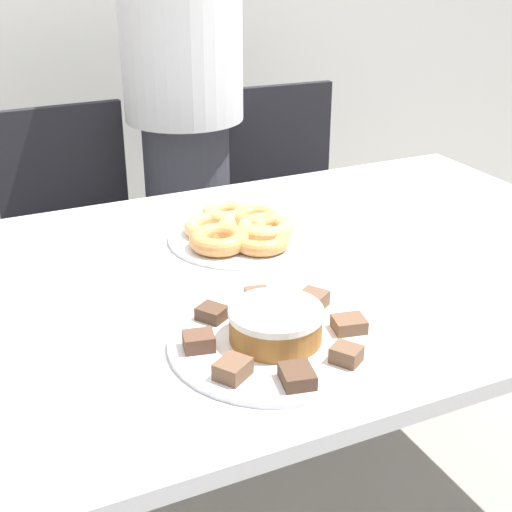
{
  "coord_description": "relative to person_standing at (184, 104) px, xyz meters",
  "views": [
    {
      "loc": [
        -0.53,
        -1.17,
        1.34
      ],
      "look_at": [
        -0.01,
        -0.06,
        0.78
      ],
      "focal_mm": 50.0,
      "sensor_mm": 36.0,
      "label": 1
    }
  ],
  "objects": [
    {
      "name": "donut_0",
      "position": [
        -0.13,
        -0.72,
        -0.12
      ],
      "size": [
        0.11,
        0.11,
        0.03
      ],
      "color": "tan",
      "rests_on": "plate_donuts"
    },
    {
      "name": "donut_3",
      "position": [
        -0.13,
        -0.63,
        -0.12
      ],
      "size": [
        0.11,
        0.11,
        0.04
      ],
      "color": "#E5AD66",
      "rests_on": "plate_donuts"
    },
    {
      "name": "donut_5",
      "position": [
        -0.2,
        -0.76,
        -0.11
      ],
      "size": [
        0.13,
        0.13,
        0.04
      ],
      "color": "#D18E4C",
      "rests_on": "plate_donuts"
    },
    {
      "name": "lamington_5",
      "position": [
        -0.29,
        -1.27,
        -0.12
      ],
      "size": [
        0.06,
        0.06,
        0.02
      ],
      "rotation": [
        0.0,
        0.0,
        4.5
      ],
      "color": "#513828",
      "rests_on": "plate_cake"
    },
    {
      "name": "table",
      "position": [
        -0.18,
        -0.87,
        -0.22
      ],
      "size": [
        1.73,
        1.02,
        0.72
      ],
      "color": "silver",
      "rests_on": "ground_plane"
    },
    {
      "name": "donut_1",
      "position": [
        -0.09,
        -0.74,
        -0.12
      ],
      "size": [
        0.13,
        0.13,
        0.04
      ],
      "color": "#E5AD66",
      "rests_on": "plate_donuts"
    },
    {
      "name": "lamington_2",
      "position": [
        -0.33,
        -1.04,
        -0.12
      ],
      "size": [
        0.06,
        0.06,
        0.02
      ],
      "rotation": [
        0.0,
        0.0,
        2.15
      ],
      "color": "#513828",
      "rests_on": "plate_cake"
    },
    {
      "name": "lamington_1",
      "position": [
        -0.23,
        -1.02,
        -0.12
      ],
      "size": [
        0.05,
        0.06,
        0.02
      ],
      "rotation": [
        0.0,
        0.0,
        1.36
      ],
      "color": "brown",
      "rests_on": "plate_cake"
    },
    {
      "name": "office_chair_right",
      "position": [
        0.37,
        -0.03,
        -0.46
      ],
      "size": [
        0.46,
        0.46,
        0.87
      ],
      "rotation": [
        0.0,
        0.0,
        -0.05
      ],
      "color": "black",
      "rests_on": "ground_plane"
    },
    {
      "name": "lamington_0",
      "position": [
        -0.15,
        -1.07,
        -0.12
      ],
      "size": [
        0.07,
        0.07,
        0.03
      ],
      "rotation": [
        0.0,
        0.0,
        0.58
      ],
      "color": "brown",
      "rests_on": "plate_cake"
    },
    {
      "name": "lamington_6",
      "position": [
        -0.19,
        -1.25,
        -0.12
      ],
      "size": [
        0.06,
        0.06,
        0.03
      ],
      "rotation": [
        0.0,
        0.0,
        5.29
      ],
      "color": "brown",
      "rests_on": "plate_cake"
    },
    {
      "name": "person_standing",
      "position": [
        0.0,
        0.0,
        0.0
      ],
      "size": [
        0.36,
        0.36,
        1.64
      ],
      "color": "#383842",
      "rests_on": "ground_plane"
    },
    {
      "name": "donut_6",
      "position": [
        -0.12,
        -0.8,
        -0.12
      ],
      "size": [
        0.12,
        0.12,
        0.03
      ],
      "color": "#D18E4C",
      "rests_on": "plate_donuts"
    },
    {
      "name": "frosted_cake",
      "position": [
        -0.26,
        -1.14,
        -0.1
      ],
      "size": [
        0.16,
        0.16,
        0.06
      ],
      "color": "#9E662D",
      "rests_on": "plate_cake"
    },
    {
      "name": "donut_4",
      "position": [
        -0.19,
        -0.68,
        -0.12
      ],
      "size": [
        0.12,
        0.12,
        0.03
      ],
      "color": "#E5AD66",
      "rests_on": "plate_donuts"
    },
    {
      "name": "plate_cake",
      "position": [
        -0.26,
        -1.14,
        -0.14
      ],
      "size": [
        0.36,
        0.36,
        0.01
      ],
      "color": "white",
      "rests_on": "table"
    },
    {
      "name": "office_chair_left",
      "position": [
        -0.36,
        -0.03,
        -0.46
      ],
      "size": [
        0.45,
        0.45,
        0.87
      ],
      "rotation": [
        0.0,
        0.0,
        0.02
      ],
      "color": "black",
      "rests_on": "ground_plane"
    },
    {
      "name": "lamington_4",
      "position": [
        -0.37,
        -1.21,
        -0.12
      ],
      "size": [
        0.07,
        0.06,
        0.03
      ],
      "rotation": [
        0.0,
        0.0,
        3.72
      ],
      "color": "brown",
      "rests_on": "plate_cake"
    },
    {
      "name": "plate_donuts",
      "position": [
        -0.13,
        -0.72,
        -0.14
      ],
      "size": [
        0.32,
        0.32,
        0.01
      ],
      "color": "white",
      "rests_on": "table"
    },
    {
      "name": "donut_2",
      "position": [
        -0.08,
        -0.69,
        -0.11
      ],
      "size": [
        0.11,
        0.11,
        0.04
      ],
      "color": "#C68447",
      "rests_on": "plate_donuts"
    },
    {
      "name": "lamington_3",
      "position": [
        -0.38,
        -1.12,
        -0.12
      ],
      "size": [
        0.06,
        0.05,
        0.03
      ],
      "rotation": [
        0.0,
        0.0,
        2.93
      ],
      "color": "brown",
      "rests_on": "plate_cake"
    },
    {
      "name": "lamington_7",
      "position": [
        -0.13,
        -1.17,
        -0.12
      ],
      "size": [
        0.06,
        0.05,
        0.02
      ],
      "rotation": [
        0.0,
        0.0,
        6.07
      ],
      "color": "brown",
      "rests_on": "plate_cake"
    }
  ]
}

